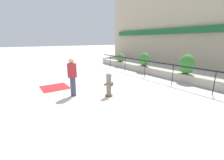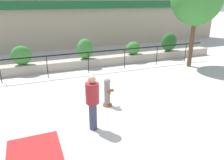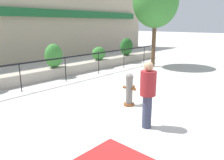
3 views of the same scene
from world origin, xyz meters
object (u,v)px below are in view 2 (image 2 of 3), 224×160
(hedge_bush_2, at_px, (85,49))
(fire_hydrant, at_px, (107,92))
(hedge_bush_3, at_px, (133,48))
(hedge_bush_4, at_px, (169,42))
(pedestrian, at_px, (92,100))
(hedge_bush_1, at_px, (21,55))

(hedge_bush_2, height_order, fire_hydrant, hedge_bush_2)
(hedge_bush_3, height_order, hedge_bush_4, hedge_bush_4)
(hedge_bush_2, bearing_deg, fire_hydrant, -96.45)
(fire_hydrant, distance_m, pedestrian, 1.68)
(hedge_bush_1, bearing_deg, pedestrian, -73.78)
(hedge_bush_1, distance_m, hedge_bush_4, 9.19)
(hedge_bush_1, relative_size, pedestrian, 0.60)
(hedge_bush_2, height_order, pedestrian, pedestrian)
(hedge_bush_1, xyz_separation_m, hedge_bush_3, (6.53, 0.00, -0.12))
(hedge_bush_2, relative_size, hedge_bush_4, 1.00)
(hedge_bush_1, distance_m, pedestrian, 6.75)
(hedge_bush_2, xyz_separation_m, fire_hydrant, (-0.58, -5.17, -0.53))
(pedestrian, bearing_deg, fire_hydrant, 53.97)
(fire_hydrant, bearing_deg, hedge_bush_1, 118.77)
(fire_hydrant, bearing_deg, hedge_bush_2, 83.55)
(hedge_bush_3, distance_m, fire_hydrant, 6.36)
(hedge_bush_2, height_order, hedge_bush_3, hedge_bush_2)
(pedestrian, bearing_deg, hedge_bush_3, 54.37)
(hedge_bush_1, xyz_separation_m, hedge_bush_4, (9.19, 0.00, 0.08))
(fire_hydrant, bearing_deg, hedge_bush_4, 39.14)
(hedge_bush_2, bearing_deg, hedge_bush_3, 0.00)
(hedge_bush_2, xyz_separation_m, hedge_bush_3, (3.11, 0.00, -0.19))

